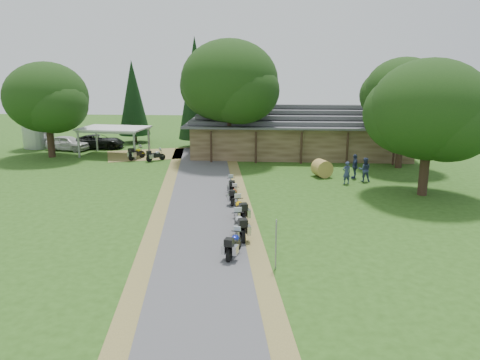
# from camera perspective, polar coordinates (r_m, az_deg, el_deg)

# --- Properties ---
(ground) EXTENTS (120.00, 120.00, 0.00)m
(ground) POSITION_cam_1_polar(r_m,az_deg,el_deg) (23.25, -4.80, -7.60)
(ground) COLOR #284A15
(ground) RESTS_ON ground
(driveway) EXTENTS (51.95, 51.95, 0.00)m
(driveway) POSITION_cam_1_polar(r_m,az_deg,el_deg) (27.04, -4.58, -4.49)
(driveway) COLOR #424245
(driveway) RESTS_ON ground
(lodge) EXTENTS (21.40, 9.40, 4.90)m
(lodge) POSITION_cam_1_polar(r_m,az_deg,el_deg) (45.85, 7.20, 6.15)
(lodge) COLOR brown
(lodge) RESTS_ON ground
(silo) EXTENTS (3.44, 3.44, 6.41)m
(silo) POSITION_cam_1_polar(r_m,az_deg,el_deg) (53.74, -23.54, 7.04)
(silo) COLOR gray
(silo) RESTS_ON ground
(carport) EXTENTS (6.67, 4.86, 2.69)m
(carport) POSITION_cam_1_polar(r_m,az_deg,el_deg) (46.79, -15.05, 4.57)
(carport) COLOR silver
(carport) RESTS_ON ground
(car_white_sedan) EXTENTS (3.69, 6.14, 1.91)m
(car_white_sedan) POSITION_cam_1_polar(r_m,az_deg,el_deg) (50.99, -20.28, 4.47)
(car_white_sedan) COLOR silver
(car_white_sedan) RESTS_ON ground
(car_dark_suv) EXTENTS (3.19, 5.99, 2.19)m
(car_dark_suv) POSITION_cam_1_polar(r_m,az_deg,el_deg) (51.17, -16.88, 4.92)
(car_dark_suv) COLOR black
(car_dark_suv) RESTS_ON ground
(motorcycle_row_a) EXTENTS (0.96, 1.88, 1.23)m
(motorcycle_row_a) POSITION_cam_1_polar(r_m,az_deg,el_deg) (21.42, -0.75, -7.70)
(motorcycle_row_a) COLOR #111E9C
(motorcycle_row_a) RESTS_ON ground
(motorcycle_row_b) EXTENTS (1.14, 2.12, 1.38)m
(motorcycle_row_b) POSITION_cam_1_polar(r_m,az_deg,el_deg) (23.62, -0.00, -5.41)
(motorcycle_row_b) COLOR #A4A8AD
(motorcycle_row_b) RESTS_ON ground
(motorcycle_row_c) EXTENTS (1.21, 2.11, 1.37)m
(motorcycle_row_c) POSITION_cam_1_polar(r_m,az_deg,el_deg) (26.13, 0.01, -3.51)
(motorcycle_row_c) COLOR #E8A901
(motorcycle_row_c) RESTS_ON ground
(motorcycle_row_d) EXTENTS (0.63, 1.71, 1.15)m
(motorcycle_row_d) POSITION_cam_1_polar(r_m,az_deg,el_deg) (29.40, -0.76, -1.77)
(motorcycle_row_d) COLOR #E35226
(motorcycle_row_d) RESTS_ON ground
(motorcycle_row_e) EXTENTS (0.83, 1.79, 1.18)m
(motorcycle_row_e) POSITION_cam_1_polar(r_m,az_deg,el_deg) (31.64, -1.06, -0.61)
(motorcycle_row_e) COLOR black
(motorcycle_row_e) RESTS_ON ground
(motorcycle_carport_a) EXTENTS (1.36, 1.95, 1.28)m
(motorcycle_carport_a) POSITION_cam_1_polar(r_m,az_deg,el_deg) (44.36, -12.49, 3.30)
(motorcycle_carport_a) COLOR yellow
(motorcycle_carport_a) RESTS_ON ground
(motorcycle_carport_b) EXTENTS (1.61, 1.52, 1.15)m
(motorcycle_carport_b) POSITION_cam_1_polar(r_m,az_deg,el_deg) (43.21, -10.25, 3.05)
(motorcycle_carport_b) COLOR slate
(motorcycle_carport_b) RESTS_ON ground
(person_a) EXTENTS (0.67, 0.58, 1.97)m
(person_a) POSITION_cam_1_polar(r_m,az_deg,el_deg) (35.00, 12.88, 1.11)
(person_a) COLOR navy
(person_a) RESTS_ON ground
(person_b) EXTENTS (0.62, 0.46, 2.13)m
(person_b) POSITION_cam_1_polar(r_m,az_deg,el_deg) (36.04, 14.97, 1.48)
(person_b) COLOR navy
(person_b) RESTS_ON ground
(person_c) EXTENTS (0.60, 0.72, 2.21)m
(person_c) POSITION_cam_1_polar(r_m,az_deg,el_deg) (36.89, 13.83, 1.88)
(person_c) COLOR navy
(person_c) RESTS_ON ground
(hay_bale) EXTENTS (1.70, 1.64, 1.35)m
(hay_bale) POSITION_cam_1_polar(r_m,az_deg,el_deg) (36.96, 9.96, 1.41)
(hay_bale) COLOR #A88F3D
(hay_bale) RESTS_ON ground
(sign_post) EXTENTS (0.39, 0.07, 2.19)m
(sign_post) POSITION_cam_1_polar(r_m,az_deg,el_deg) (19.99, 4.41, -7.86)
(sign_post) COLOR gray
(sign_post) RESTS_ON ground
(oak_lodge_left) EXTENTS (8.60, 8.60, 11.52)m
(oak_lodge_left) POSITION_cam_1_polar(r_m,az_deg,el_deg) (42.28, -1.29, 10.12)
(oak_lodge_left) COLOR black
(oak_lodge_left) RESTS_ON ground
(oak_lodge_right) EXTENTS (6.42, 6.42, 10.39)m
(oak_lodge_right) POSITION_cam_1_polar(r_m,az_deg,el_deg) (41.32, 19.26, 8.50)
(oak_lodge_right) COLOR black
(oak_lodge_right) RESTS_ON ground
(oak_driveway) EXTENTS (7.69, 7.69, 9.21)m
(oak_driveway) POSITION_cam_1_polar(r_m,az_deg,el_deg) (32.91, 21.98, 6.06)
(oak_driveway) COLOR black
(oak_driveway) RESTS_ON ground
(oak_silo) EXTENTS (7.60, 7.60, 9.06)m
(oak_silo) POSITION_cam_1_polar(r_m,az_deg,el_deg) (47.34, -22.41, 8.00)
(oak_silo) COLOR black
(oak_silo) RESTS_ON ground
(cedar_near) EXTENTS (3.71, 3.71, 11.39)m
(cedar_near) POSITION_cam_1_polar(r_m,az_deg,el_deg) (49.35, -5.44, 10.51)
(cedar_near) COLOR black
(cedar_near) RESTS_ON ground
(cedar_far) EXTENTS (3.46, 3.46, 9.08)m
(cedar_far) POSITION_cam_1_polar(r_m,az_deg,el_deg) (53.82, -12.88, 9.27)
(cedar_far) COLOR black
(cedar_far) RESTS_ON ground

